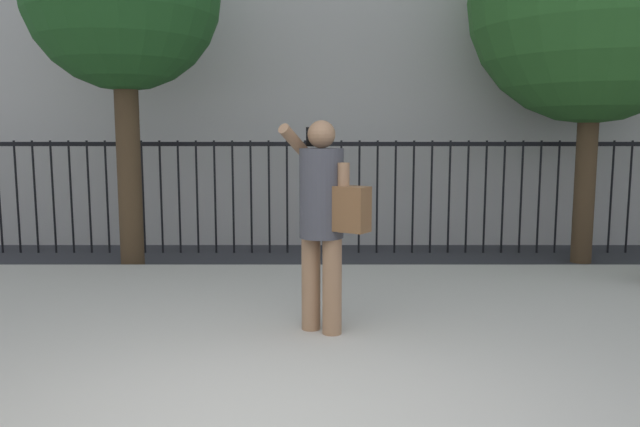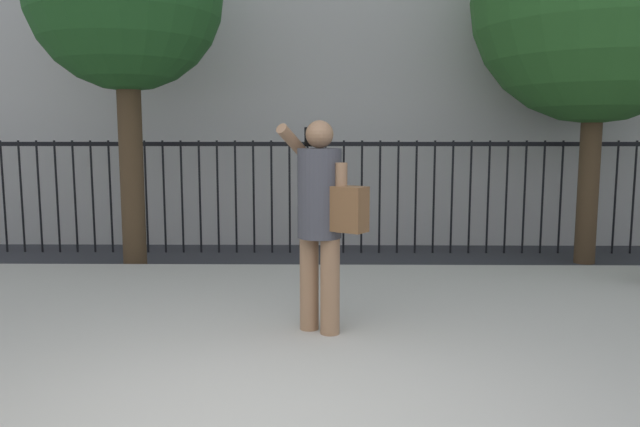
# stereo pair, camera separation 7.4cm
# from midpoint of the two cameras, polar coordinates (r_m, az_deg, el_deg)

# --- Properties ---
(sidewalk) EXTENTS (28.00, 4.40, 0.15)m
(sidewalk) POSITION_cam_midpoint_polar(r_m,az_deg,el_deg) (5.25, -3.47, -10.61)
(sidewalk) COLOR #B2ADA3
(sidewalk) RESTS_ON ground
(iron_fence) EXTENTS (12.03, 0.04, 1.60)m
(iron_fence) POSITION_cam_midpoint_polar(r_m,az_deg,el_deg) (8.72, -1.75, 2.96)
(iron_fence) COLOR black
(iron_fence) RESTS_ON ground
(pedestrian_on_phone) EXTENTS (0.71, 0.63, 1.65)m
(pedestrian_on_phone) POSITION_cam_midpoint_polar(r_m,az_deg,el_deg) (4.73, 0.67, 0.21)
(pedestrian_on_phone) COLOR #936B4C
(pedestrian_on_phone) RESTS_ON sidewalk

